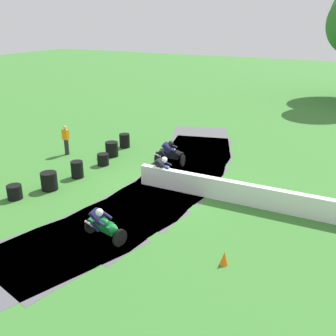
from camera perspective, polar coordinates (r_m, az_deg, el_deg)
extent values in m
plane|color=#38752D|center=(17.53, -0.20, -2.90)|extent=(120.00, 120.00, 0.00)
cube|color=#515156|center=(13.38, -19.55, -12.48)|extent=(5.76, 7.92, 0.01)
cube|color=#515156|center=(14.32, -11.05, -9.19)|extent=(5.04, 7.76, 0.01)
cube|color=#515156|center=(15.75, -4.63, -5.88)|extent=(4.24, 7.48, 0.01)
cube|color=#515156|center=(17.53, -0.21, -2.88)|extent=(3.62, 7.21, 0.01)
cube|color=#515156|center=(19.54, 2.57, -0.30)|extent=(4.46, 7.57, 0.01)
cube|color=#515156|center=(21.70, 4.08, 1.89)|extent=(5.24, 7.81, 0.01)
cube|color=#515156|center=(23.94, 4.63, 3.73)|extent=(5.94, 7.94, 0.01)
cube|color=white|center=(15.93, 15.29, -4.50)|extent=(11.99, 0.50, 0.90)
cylinder|color=black|center=(13.31, -7.00, -10.06)|extent=(0.23, 0.77, 0.77)
cylinder|color=black|center=(14.22, -11.01, -8.12)|extent=(0.23, 0.77, 0.77)
cube|color=#198438|center=(13.56, -9.46, -8.19)|extent=(1.06, 0.58, 0.47)
ellipsoid|color=#198438|center=(13.27, -9.28, -7.66)|extent=(0.50, 0.42, 0.32)
cone|color=#198438|center=(13.04, -7.59, -8.79)|extent=(0.45, 0.46, 0.49)
cylinder|color=#B2B2B7|center=(13.97, -11.37, -7.93)|extent=(0.42, 0.17, 0.18)
cube|color=#1E1E4C|center=(13.37, -10.20, -6.94)|extent=(0.56, 0.45, 0.63)
sphere|color=white|center=(13.04, -9.94, -6.36)|extent=(0.26, 0.26, 0.26)
cylinder|color=#1E1E4C|center=(13.23, -8.89, -6.74)|extent=(0.44, 0.14, 0.25)
cylinder|color=#1E1E4C|center=(13.09, -9.95, -7.74)|extent=(0.44, 0.14, 0.25)
cylinder|color=#1E1E4C|center=(13.73, -9.49, -7.41)|extent=(0.30, 0.23, 0.42)
cylinder|color=#1E1E4C|center=(13.60, -10.52, -8.37)|extent=(0.30, 0.23, 0.42)
cylinder|color=black|center=(17.52, 1.32, -1.85)|extent=(0.16, 0.67, 0.66)
cylinder|color=black|center=(18.01, -2.87, -1.21)|extent=(0.16, 0.67, 0.66)
cube|color=#1E38B2|center=(17.61, -0.85, -0.67)|extent=(1.03, 0.43, 0.43)
ellipsoid|color=#1E38B2|center=(17.43, -0.34, 0.00)|extent=(0.47, 0.35, 0.27)
cone|color=#1E38B2|center=(17.33, 1.21, -0.63)|extent=(0.42, 0.38, 0.44)
cylinder|color=#B2B2B7|center=(17.77, -2.77, -0.81)|extent=(0.42, 0.15, 0.17)
cube|color=black|center=(17.47, -1.15, 0.47)|extent=(0.52, 0.38, 0.59)
sphere|color=white|center=(17.26, -0.52, 1.22)|extent=(0.26, 0.26, 0.26)
cylinder|color=black|center=(17.50, -0.08, 0.68)|extent=(0.43, 0.15, 0.24)
cylinder|color=black|center=(17.21, -0.52, 0.17)|extent=(0.43, 0.15, 0.24)
cylinder|color=black|center=(17.81, -1.17, -0.28)|extent=(0.28, 0.17, 0.42)
cylinder|color=black|center=(17.52, -1.62, -0.80)|extent=(0.28, 0.17, 0.42)
cylinder|color=black|center=(20.00, 2.14, 1.09)|extent=(0.19, 0.74, 0.73)
cylinder|color=black|center=(20.45, -1.58, 1.56)|extent=(0.19, 0.74, 0.73)
cube|color=black|center=(20.05, 0.19, 2.04)|extent=(1.04, 0.50, 0.46)
ellipsoid|color=black|center=(19.85, 0.61, 2.61)|extent=(0.48, 0.39, 0.30)
cone|color=black|center=(19.77, 2.01, 2.11)|extent=(0.42, 0.41, 0.47)
cylinder|color=#B2B2B7|center=(20.20, -1.51, 1.86)|extent=(0.42, 0.18, 0.18)
cube|color=#1E1E4C|center=(19.87, -0.13, 2.99)|extent=(0.52, 0.44, 0.62)
sphere|color=black|center=(19.65, 0.40, 3.61)|extent=(0.26, 0.26, 0.26)
cylinder|color=#1E1E4C|center=(19.91, 0.80, 3.24)|extent=(0.43, 0.19, 0.24)
cylinder|color=#1E1E4C|center=(19.62, 0.45, 2.69)|extent=(0.43, 0.19, 0.24)
cylinder|color=#1E1E4C|center=(20.24, -0.13, 2.42)|extent=(0.27, 0.22, 0.42)
cylinder|color=#1E1E4C|center=(19.96, -0.48, 1.87)|extent=(0.27, 0.22, 0.42)
cylinder|color=black|center=(17.69, -21.30, -3.85)|extent=(0.62, 0.62, 0.20)
cylinder|color=black|center=(17.61, -21.39, -3.26)|extent=(0.62, 0.62, 0.20)
cylinder|color=black|center=(17.53, -21.47, -2.67)|extent=(0.62, 0.62, 0.20)
cylinder|color=black|center=(18.10, -16.78, -2.70)|extent=(0.71, 0.71, 0.20)
cylinder|color=black|center=(18.03, -16.85, -2.12)|extent=(0.71, 0.71, 0.20)
cylinder|color=black|center=(17.95, -16.92, -1.53)|extent=(0.71, 0.71, 0.20)
cylinder|color=black|center=(17.88, -16.98, -0.94)|extent=(0.71, 0.71, 0.20)
cylinder|color=black|center=(19.12, -12.99, -1.04)|extent=(0.58, 0.58, 0.20)
cylinder|color=black|center=(19.04, -13.03, -0.48)|extent=(0.58, 0.58, 0.20)
cylinder|color=black|center=(18.97, -13.08, 0.08)|extent=(0.58, 0.58, 0.20)
cylinder|color=black|center=(18.90, -13.13, 0.65)|extent=(0.58, 0.58, 0.20)
cylinder|color=black|center=(20.45, -9.38, 0.71)|extent=(0.59, 0.59, 0.20)
cylinder|color=black|center=(20.38, -9.42, 1.23)|extent=(0.59, 0.59, 0.20)
cylinder|color=black|center=(20.31, -9.45, 1.76)|extent=(0.59, 0.59, 0.20)
cylinder|color=black|center=(21.68, -8.13, 1.97)|extent=(0.68, 0.68, 0.20)
cylinder|color=black|center=(21.62, -8.15, 2.47)|extent=(0.68, 0.68, 0.20)
cylinder|color=black|center=(21.55, -8.18, 2.98)|extent=(0.68, 0.68, 0.20)
cylinder|color=black|center=(21.49, -8.21, 3.48)|extent=(0.68, 0.68, 0.20)
cylinder|color=black|center=(23.09, -6.29, 3.26)|extent=(0.60, 0.60, 0.20)
cylinder|color=black|center=(23.03, -6.31, 3.74)|extent=(0.60, 0.60, 0.20)
cylinder|color=black|center=(22.97, -6.33, 4.21)|extent=(0.60, 0.60, 0.20)
cylinder|color=black|center=(22.92, -6.35, 4.69)|extent=(0.60, 0.60, 0.20)
cylinder|color=#232328|center=(22.36, -14.50, 2.99)|extent=(0.24, 0.24, 0.86)
cube|color=orange|center=(22.16, -14.67, 4.73)|extent=(0.34, 0.22, 0.56)
sphere|color=tan|center=(22.06, -14.76, 5.70)|extent=(0.20, 0.20, 0.20)
cone|color=orange|center=(12.46, 8.18, -12.84)|extent=(0.28, 0.28, 0.44)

